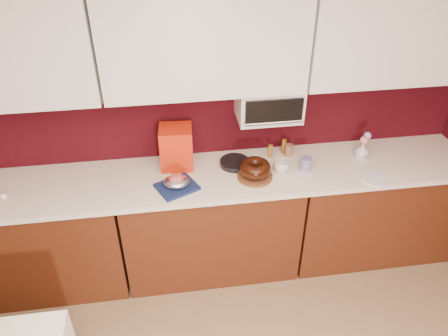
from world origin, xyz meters
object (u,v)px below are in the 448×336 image
pandoro_box (177,147)px  blue_jar (306,164)px  flower_vase (362,149)px  toaster_oven (269,102)px  coffee_mug (282,165)px  foil_ham_nest (177,182)px  bundt_cake (255,168)px

pandoro_box → blue_jar: (0.93, -0.19, -0.11)m
flower_vase → toaster_oven: bearing=173.3°
pandoro_box → coffee_mug: pandoro_box is taller
foil_ham_nest → pandoro_box: pandoro_box is taller
foil_ham_nest → coffee_mug: coffee_mug is taller
foil_ham_nest → flower_vase: (1.43, 0.20, 0.01)m
toaster_oven → flower_vase: bearing=-6.7°
blue_jar → flower_vase: (0.48, 0.11, 0.01)m
flower_vase → bundt_cake: bearing=-169.9°
coffee_mug → toaster_oven: bearing=111.0°
bundt_cake → coffee_mug: size_ratio=2.09×
foil_ham_nest → coffee_mug: (0.77, 0.09, -0.00)m
coffee_mug → blue_jar: bearing=0.1°
toaster_oven → coffee_mug: size_ratio=4.15×
flower_vase → pandoro_box: bearing=176.7°
bundt_cake → blue_jar: size_ratio=2.28×
foil_ham_nest → pandoro_box: (0.02, 0.28, 0.10)m
toaster_oven → coffee_mug: (0.08, -0.20, -0.42)m
blue_jar → foil_ham_nest: bearing=-174.5°
bundt_cake → flower_vase: bearing=10.1°
bundt_cake → flower_vase: (0.87, 0.16, -0.02)m
foil_ham_nest → bundt_cake: bearing=4.5°
bundt_cake → blue_jar: 0.40m
toaster_oven → blue_jar: 0.54m
pandoro_box → blue_jar: 0.96m
coffee_mug → flower_vase: size_ratio=0.88×
pandoro_box → blue_jar: pandoro_box is taller
toaster_oven → foil_ham_nest: 0.86m
coffee_mug → blue_jar: size_ratio=1.09×
foil_ham_nest → pandoro_box: bearing=85.5°
toaster_oven → pandoro_box: bearing=-179.5°
flower_vase → blue_jar: bearing=-167.2°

